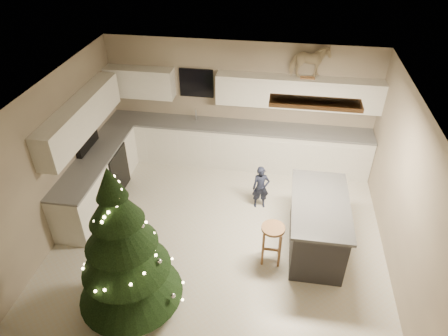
{
  "coord_description": "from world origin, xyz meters",
  "views": [
    {
      "loc": [
        0.83,
        -5.0,
        4.95
      ],
      "look_at": [
        0.0,
        0.35,
        1.15
      ],
      "focal_mm": 32.0,
      "sensor_mm": 36.0,
      "label": 1
    }
  ],
  "objects": [
    {
      "name": "ground_plane",
      "position": [
        0.0,
        0.0,
        0.0
      ],
      "size": [
        5.5,
        5.5,
        0.0
      ],
      "primitive_type": "plane",
      "color": "beige"
    },
    {
      "name": "rocking_horse",
      "position": [
        1.3,
        2.33,
        2.32
      ],
      "size": [
        0.76,
        0.47,
        0.62
      ],
      "rotation": [
        0.0,
        0.0,
        1.79
      ],
      "color": "olive",
      "rests_on": "cabinetry"
    },
    {
      "name": "room_shell",
      "position": [
        0.02,
        0.0,
        1.75
      ],
      "size": [
        5.52,
        5.02,
        2.61
      ],
      "color": "tan",
      "rests_on": "ground_plane"
    },
    {
      "name": "bar_stool",
      "position": [
        0.89,
        -0.47,
        0.53
      ],
      "size": [
        0.37,
        0.37,
        0.7
      ],
      "rotation": [
        0.0,
        0.0,
        -0.31
      ],
      "color": "olive",
      "rests_on": "ground_plane"
    },
    {
      "name": "christmas_tree",
      "position": [
        -1.03,
        -1.6,
        0.99
      ],
      "size": [
        1.5,
        1.45,
        2.4
      ],
      "rotation": [
        0.0,
        0.0,
        -0.11
      ],
      "color": "#3F2816",
      "rests_on": "ground_plane"
    },
    {
      "name": "island",
      "position": [
        1.59,
        -0.06,
        0.48
      ],
      "size": [
        0.9,
        1.7,
        0.95
      ],
      "color": "black",
      "rests_on": "ground_plane"
    },
    {
      "name": "toddler",
      "position": [
        0.61,
        0.84,
        0.43
      ],
      "size": [
        0.35,
        0.27,
        0.87
      ],
      "primitive_type": "imported",
      "rotation": [
        0.0,
        0.0,
        0.2
      ],
      "color": "black",
      "rests_on": "ground_plane"
    },
    {
      "name": "cabinetry",
      "position": [
        -0.91,
        1.65,
        0.76
      ],
      "size": [
        5.5,
        3.2,
        2.0
      ],
      "color": "silver",
      "rests_on": "ground_plane"
    }
  ]
}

